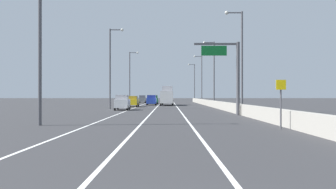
% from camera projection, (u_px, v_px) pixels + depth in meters
% --- Properties ---
extents(ground_plane, '(320.00, 320.00, 0.00)m').
position_uv_depth(ground_plane, '(169.00, 105.00, 68.13)').
color(ground_plane, '#2D2D30').
extents(lane_stripe_left, '(0.16, 130.00, 0.00)m').
position_uv_depth(lane_stripe_left, '(137.00, 107.00, 59.14)').
color(lane_stripe_left, silver).
rests_on(lane_stripe_left, ground_plane).
extents(lane_stripe_center, '(0.16, 130.00, 0.00)m').
position_uv_depth(lane_stripe_center, '(157.00, 107.00, 59.13)').
color(lane_stripe_center, silver).
rests_on(lane_stripe_center, ground_plane).
extents(lane_stripe_right, '(0.16, 130.00, 0.00)m').
position_uv_depth(lane_stripe_right, '(177.00, 107.00, 59.13)').
color(lane_stripe_right, silver).
rests_on(lane_stripe_right, ground_plane).
extents(jersey_barrier_right, '(0.60, 120.00, 1.10)m').
position_uv_depth(jersey_barrier_right, '(229.00, 107.00, 44.13)').
color(jersey_barrier_right, '#9E998E').
rests_on(jersey_barrier_right, ground_plane).
extents(overhead_sign_gantry, '(4.68, 0.36, 7.50)m').
position_uv_depth(overhead_sign_gantry, '(231.00, 69.00, 35.17)').
color(overhead_sign_gantry, '#47474C').
rests_on(overhead_sign_gantry, ground_plane).
extents(speed_advisory_sign, '(0.60, 0.11, 3.00)m').
position_uv_depth(speed_advisory_sign, '(281.00, 100.00, 20.91)').
color(speed_advisory_sign, '#4C4C51').
rests_on(speed_advisory_sign, ground_plane).
extents(lamp_post_right_near, '(2.14, 0.44, 11.95)m').
position_uv_depth(lamp_post_right_near, '(336.00, 3.00, 17.42)').
color(lamp_post_right_near, '#4C4C51').
rests_on(lamp_post_right_near, ground_plane).
extents(lamp_post_right_second, '(2.14, 0.44, 11.95)m').
position_uv_depth(lamp_post_right_second, '(240.00, 55.00, 40.34)').
color(lamp_post_right_second, '#4C4C51').
rests_on(lamp_post_right_second, ground_plane).
extents(lamp_post_right_third, '(2.14, 0.44, 11.95)m').
position_uv_depth(lamp_post_right_third, '(213.00, 70.00, 63.25)').
color(lamp_post_right_third, '#4C4C51').
rests_on(lamp_post_right_third, ground_plane).
extents(lamp_post_right_fourth, '(2.14, 0.44, 11.95)m').
position_uv_depth(lamp_post_right_fourth, '(201.00, 76.00, 86.17)').
color(lamp_post_right_fourth, '#4C4C51').
rests_on(lamp_post_right_fourth, ground_plane).
extents(lamp_post_right_fifth, '(2.14, 0.44, 11.95)m').
position_uv_depth(lamp_post_right_fifth, '(194.00, 80.00, 109.08)').
color(lamp_post_right_fifth, '#4C4C51').
rests_on(lamp_post_right_fifth, ground_plane).
extents(lamp_post_left_near, '(2.14, 0.44, 11.95)m').
position_uv_depth(lamp_post_left_near, '(44.00, 26.00, 23.44)').
color(lamp_post_left_near, '#4C4C51').
rests_on(lamp_post_left_near, ground_plane).
extents(lamp_post_left_mid, '(2.14, 0.44, 11.95)m').
position_uv_depth(lamp_post_left_mid, '(112.00, 63.00, 50.94)').
color(lamp_post_left_mid, '#4C4C51').
rests_on(lamp_post_left_mid, ground_plane).
extents(lamp_post_left_far, '(2.14, 0.44, 11.95)m').
position_uv_depth(lamp_post_left_far, '(131.00, 74.00, 78.43)').
color(lamp_post_left_far, '#4C4C51').
rests_on(lamp_post_left_far, ground_plane).
extents(car_white_0, '(1.94, 4.06, 2.08)m').
position_uv_depth(car_white_0, '(123.00, 103.00, 47.33)').
color(car_white_0, white).
rests_on(car_white_0, ground_plane).
extents(car_gray_1, '(1.80, 4.35, 1.98)m').
position_uv_depth(car_gray_1, '(143.00, 99.00, 90.34)').
color(car_gray_1, slate).
rests_on(car_gray_1, ground_plane).
extents(car_green_2, '(1.96, 4.39, 2.03)m').
position_uv_depth(car_green_2, '(154.00, 100.00, 79.85)').
color(car_green_2, '#196033').
rests_on(car_green_2, ground_plane).
extents(car_blue_3, '(1.97, 4.77, 2.07)m').
position_uv_depth(car_blue_3, '(152.00, 100.00, 70.13)').
color(car_blue_3, '#1E389E').
rests_on(car_blue_3, ground_plane).
extents(car_yellow_4, '(1.87, 4.14, 1.90)m').
position_uv_depth(car_yellow_4, '(133.00, 101.00, 60.54)').
color(car_yellow_4, gold).
rests_on(car_yellow_4, ground_plane).
extents(box_truck, '(2.68, 9.47, 3.91)m').
position_uv_depth(box_truck, '(167.00, 96.00, 69.41)').
color(box_truck, silver).
rests_on(box_truck, ground_plane).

